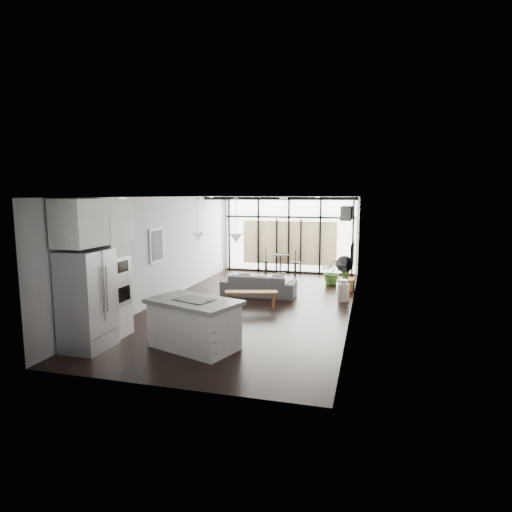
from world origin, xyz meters
The scene contains 27 objects.
floor centered at (0.00, 0.00, 0.00)m, with size 5.00×10.00×0.00m, color black.
ceiling centered at (0.00, 0.00, 2.80)m, with size 5.00×10.00×0.00m, color silver.
wall_left centered at (-2.50, 0.00, 1.40)m, with size 0.02×10.00×2.80m, color #BDBCBF.
wall_right centered at (2.50, 0.00, 1.40)m, with size 0.02×10.00×2.80m, color #BDBCBF.
wall_back centered at (0.00, 5.00, 1.40)m, with size 5.00×0.02×2.80m, color #BDBCBF.
wall_front centered at (0.00, -5.00, 1.40)m, with size 5.00×0.02×2.80m, color #BDBCBF.
glazing centered at (0.00, 4.88, 1.40)m, with size 5.00×0.20×2.80m, color black.
skylight centered at (0.00, 4.00, 2.77)m, with size 4.70×1.90×0.06m, color silver.
neighbour_building centered at (0.00, 4.95, 1.10)m, with size 3.50×0.02×1.60m, color beige.
island centered at (-0.21, -3.35, 0.46)m, with size 1.69×1.00×0.92m, color white.
cooktop centered at (-0.21, -3.35, 0.93)m, with size 0.70×0.47×0.01m, color black.
fridge centered at (-2.10, -3.88, 0.93)m, with size 0.72×0.90×1.85m, color #ACACB1.
appliance_column centered at (-2.12, -3.15, 1.23)m, with size 0.64×0.67×2.47m, color white.
upper_cabinets centered at (-2.12, -3.50, 2.35)m, with size 0.62×1.75×0.86m, color white.
pendant_left centered at (-0.40, -2.65, 2.02)m, with size 0.26×0.26×0.18m, color silver.
pendant_right centered at (0.40, -2.65, 2.02)m, with size 0.26×0.26×0.18m, color silver.
sofa centered at (-0.12, 1.06, 0.41)m, with size 2.10×0.61×0.82m, color #505052.
console_bench centered at (0.03, -0.29, 0.21)m, with size 1.32×0.33×0.43m, color brown.
pouf centered at (0.02, 1.65, 0.22)m, with size 0.54×0.54×0.43m, color beige.
crate centered at (2.25, 2.45, 0.17)m, with size 0.45×0.45×0.34m, color brown.
plant_tall centered at (1.76, 3.15, 0.32)m, with size 0.74×0.82×0.64m, color #376929.
plant_crate centered at (2.25, 2.45, 0.48)m, with size 0.34×0.61×0.27m, color #376929.
milk_can centered at (2.25, 1.02, 0.30)m, with size 0.30×0.30×0.60m, color beige.
bistro_set centered at (-0.23, 4.58, 0.40)m, with size 1.66×0.66×0.79m, color black.
tv centered at (2.46, 1.00, 1.30)m, with size 0.05×1.10×0.65m, color black.
ac_unit centered at (2.38, -0.80, 2.45)m, with size 0.22×0.90×0.30m, color silver.
framed_art centered at (-2.47, -0.50, 1.55)m, with size 0.04×0.70×0.90m, color black.
Camera 1 is at (2.92, -10.48, 2.84)m, focal length 30.00 mm.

